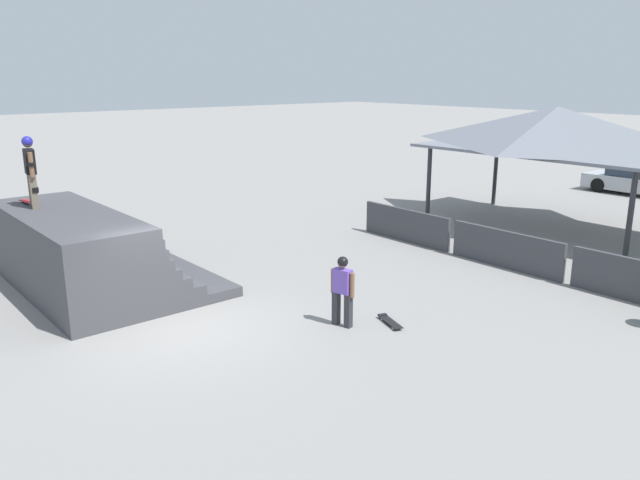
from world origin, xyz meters
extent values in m
plane|color=gray|center=(0.00, 0.00, 0.00)|extent=(160.00, 160.00, 0.00)
cube|color=#424247|center=(-3.77, -0.02, 0.13)|extent=(5.87, 4.12, 0.25)
cube|color=#424247|center=(-3.77, -0.51, 0.38)|extent=(5.87, 3.15, 0.25)
cube|color=#424247|center=(-3.77, -0.69, 0.63)|extent=(5.87, 2.79, 0.25)
cube|color=#424247|center=(-3.77, -0.81, 0.88)|extent=(5.87, 2.56, 0.25)
cube|color=#424247|center=(-3.77, -0.89, 1.13)|extent=(5.87, 2.38, 0.25)
cube|color=#424247|center=(-3.77, -0.95, 1.38)|extent=(5.87, 2.26, 0.25)
cube|color=#424247|center=(-3.77, -0.99, 1.63)|extent=(5.87, 2.18, 0.25)
cube|color=#424247|center=(-3.77, -1.02, 1.88)|extent=(5.87, 2.13, 0.25)
cylinder|color=silver|center=(-3.77, 0.03, 1.97)|extent=(5.75, 0.07, 0.07)
cube|color=#6B6051|center=(-4.75, -1.42, 2.43)|extent=(0.18, 0.18, 0.85)
cube|color=black|center=(-4.75, -1.38, 2.49)|extent=(0.22, 0.18, 0.12)
cube|color=#6B6051|center=(-5.12, -1.35, 2.43)|extent=(0.18, 0.18, 0.85)
cube|color=black|center=(-5.12, -1.32, 2.49)|extent=(0.22, 0.18, 0.12)
cube|color=black|center=(-4.94, -1.38, 3.16)|extent=(0.50, 0.31, 0.61)
cylinder|color=brown|center=(-4.65, -1.43, 3.12)|extent=(0.13, 0.13, 0.61)
cylinder|color=black|center=(-4.65, -1.43, 3.13)|extent=(0.20, 0.20, 0.09)
cylinder|color=brown|center=(-5.22, -1.34, 3.12)|extent=(0.13, 0.13, 0.61)
cylinder|color=black|center=(-5.22, -1.34, 3.13)|extent=(0.20, 0.20, 0.09)
sphere|color=brown|center=(-4.94, -1.38, 3.62)|extent=(0.24, 0.24, 0.24)
sphere|color=#232399|center=(-4.94, -1.38, 3.65)|extent=(0.26, 0.26, 0.26)
cylinder|color=blue|center=(-5.28, -1.27, 2.03)|extent=(0.06, 0.04, 0.05)
cylinder|color=blue|center=(-5.26, -1.41, 2.03)|extent=(0.06, 0.04, 0.05)
cylinder|color=blue|center=(-5.76, -1.33, 2.03)|extent=(0.06, 0.04, 0.05)
cylinder|color=blue|center=(-5.74, -1.47, 2.03)|extent=(0.06, 0.04, 0.05)
cube|color=#B22323|center=(-5.51, -1.37, 2.07)|extent=(0.80, 0.29, 0.02)
cube|color=#B22323|center=(-5.15, -1.33, 2.09)|extent=(0.12, 0.21, 0.02)
cube|color=#2D2D33|center=(1.92, 2.64, 0.37)|extent=(0.16, 0.16, 0.74)
cube|color=#2D2D33|center=(2.24, 2.71, 0.37)|extent=(0.16, 0.16, 0.74)
cube|color=#6B4CB7|center=(2.08, 2.68, 1.01)|extent=(0.44, 0.28, 0.53)
cylinder|color=brown|center=(1.83, 2.63, 0.97)|extent=(0.12, 0.12, 0.53)
cylinder|color=brown|center=(2.33, 2.72, 0.97)|extent=(0.12, 0.12, 0.53)
sphere|color=brown|center=(2.08, 2.68, 1.41)|extent=(0.20, 0.20, 0.20)
sphere|color=black|center=(2.08, 2.68, 1.43)|extent=(0.23, 0.23, 0.23)
cylinder|color=silver|center=(2.43, 3.54, 0.03)|extent=(0.06, 0.05, 0.05)
cylinder|color=silver|center=(2.48, 3.67, 0.03)|extent=(0.06, 0.05, 0.05)
cylinder|color=silver|center=(2.93, 3.37, 0.03)|extent=(0.06, 0.05, 0.05)
cylinder|color=silver|center=(2.97, 3.50, 0.03)|extent=(0.06, 0.05, 0.05)
cube|color=black|center=(2.70, 3.52, 0.06)|extent=(0.86, 0.46, 0.02)
cube|color=black|center=(2.34, 3.65, 0.08)|extent=(0.16, 0.22, 0.02)
cube|color=#3D3D42|center=(-1.83, 8.94, 0.53)|extent=(3.51, 0.12, 1.05)
cube|color=#3D3D42|center=(1.91, 8.94, 0.53)|extent=(3.51, 0.12, 1.05)
cylinder|color=#2D2D33|center=(-3.51, 11.98, 1.34)|extent=(0.16, 0.16, 2.67)
cylinder|color=#2D2D33|center=(3.85, 11.98, 1.34)|extent=(0.16, 0.16, 2.67)
cylinder|color=#2D2D33|center=(-3.51, 16.14, 1.34)|extent=(0.16, 0.16, 2.67)
cube|color=slate|center=(0.17, 14.06, 2.72)|extent=(8.66, 4.90, 0.10)
pyramid|color=slate|center=(0.17, 14.06, 3.49)|extent=(8.49, 4.80, 1.42)
cube|color=#A8AAAF|center=(-0.78, 22.94, 0.48)|extent=(4.26, 1.75, 0.62)
cube|color=#283342|center=(-0.89, 22.94, 1.02)|extent=(1.98, 1.46, 0.46)
cube|color=#A8AAAF|center=(-0.89, 22.94, 1.25)|extent=(1.89, 1.42, 0.04)
cylinder|color=black|center=(-2.07, 23.73, 0.32)|extent=(0.64, 0.21, 0.64)
cylinder|color=black|center=(-2.09, 22.17, 0.32)|extent=(0.64, 0.21, 0.64)
camera|label=1|loc=(11.36, -5.72, 5.24)|focal=35.00mm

